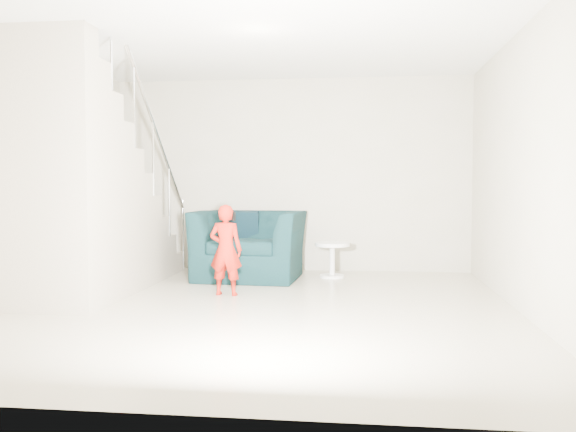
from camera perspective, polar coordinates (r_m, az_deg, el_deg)
The scene contains 13 objects.
floor at distance 6.02m, azimuth -2.82°, elevation -8.69°, with size 5.50×5.50×0.00m, color tan.
ceiling at distance 6.08m, azimuth -2.89°, elevation 17.08°, with size 5.50×5.50×0.00m, color silver.
back_wall at distance 8.62m, azimuth 0.25°, elevation 3.86°, with size 5.00×5.00×0.00m, color #A29D84.
front_wall at distance 3.22m, azimuth -11.19°, elevation 5.25°, with size 5.00×5.00×0.00m, color #A29D84.
left_wall at distance 6.79m, azimuth -24.20°, elevation 3.83°, with size 5.50×5.50×0.00m, color #A29D84.
right_wall at distance 6.01m, azimuth 21.43°, elevation 4.03°, with size 5.50×5.50×0.00m, color #A29D84.
armchair at distance 7.91m, azimuth -3.63°, elevation -2.69°, with size 1.34×1.17×0.87m, color black.
toddler at distance 6.72m, azimuth -5.84°, elevation -3.17°, with size 0.36×0.24×1.00m, color maroon.
side_table at distance 7.98m, azimuth 4.15°, elevation -3.57°, with size 0.46×0.46×0.46m.
staircase at distance 7.04m, azimuth -18.31°, elevation 0.63°, with size 1.02×3.03×3.62m.
cushion at distance 8.25m, azimuth -4.03°, elevation -0.77°, with size 0.38×0.11×0.36m, color black.
throw at distance 8.01m, azimuth -8.03°, elevation -1.83°, with size 0.05×0.47×0.53m, color black.
phone at distance 6.67m, azimuth -5.11°, elevation -0.03°, with size 0.02×0.05×0.10m, color black.
Camera 1 is at (1.00, -5.81, 1.22)m, focal length 38.00 mm.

